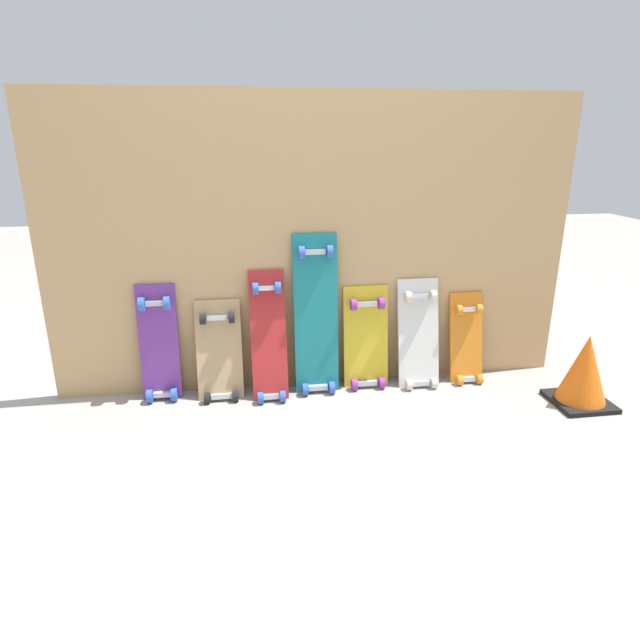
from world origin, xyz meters
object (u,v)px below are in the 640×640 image
at_px(skateboard_purple, 159,349).
at_px(skateboard_yellow, 366,343).
at_px(skateboard_natural, 219,357).
at_px(skateboard_white, 419,340).
at_px(skateboard_orange, 467,344).
at_px(traffic_cone, 584,371).
at_px(skateboard_red, 269,342).
at_px(skateboard_teal, 316,321).

height_order(skateboard_purple, skateboard_yellow, skateboard_purple).
xyz_separation_m(skateboard_natural, skateboard_white, (1.05, -0.00, 0.03)).
height_order(skateboard_yellow, skateboard_orange, skateboard_yellow).
bearing_deg(traffic_cone, skateboard_orange, 141.19).
height_order(skateboard_natural, skateboard_orange, skateboard_natural).
bearing_deg(skateboard_purple, traffic_cone, -10.68).
bearing_deg(skateboard_yellow, skateboard_red, -175.15).
relative_size(skateboard_natural, skateboard_teal, 0.64).
bearing_deg(skateboard_natural, skateboard_purple, 174.44).
relative_size(skateboard_teal, skateboard_yellow, 1.46).
bearing_deg(skateboard_red, skateboard_purple, 174.64).
bearing_deg(skateboard_yellow, skateboard_white, -4.55).
relative_size(skateboard_white, skateboard_orange, 1.15).
relative_size(skateboard_purple, skateboard_white, 1.02).
bearing_deg(skateboard_yellow, skateboard_natural, -178.41).
bearing_deg(skateboard_teal, skateboard_orange, -0.55).
xyz_separation_m(skateboard_red, traffic_cone, (1.53, -0.34, -0.11)).
distance_m(skateboard_teal, skateboard_yellow, 0.30).
bearing_deg(skateboard_teal, skateboard_white, -1.52).
bearing_deg(skateboard_natural, traffic_cone, -11.51).
xyz_separation_m(skateboard_teal, skateboard_white, (0.55, -0.01, -0.13)).
bearing_deg(skateboard_red, skateboard_yellow, 4.85).
xyz_separation_m(skateboard_white, traffic_cone, (0.73, -0.36, -0.07)).
xyz_separation_m(skateboard_white, skateboard_orange, (0.28, 0.01, -0.04)).
xyz_separation_m(skateboard_red, skateboard_orange, (1.07, 0.03, -0.08)).
distance_m(skateboard_natural, skateboard_orange, 1.32).
xyz_separation_m(skateboard_purple, skateboard_orange, (1.62, -0.02, -0.06)).
bearing_deg(skateboard_orange, skateboard_red, -178.50).
distance_m(skateboard_natural, skateboard_white, 1.05).
bearing_deg(skateboard_yellow, skateboard_orange, -1.62).
height_order(skateboard_purple, skateboard_teal, skateboard_teal).
xyz_separation_m(skateboard_purple, skateboard_white, (1.34, -0.03, -0.02)).
distance_m(skateboard_purple, skateboard_teal, 0.80).
height_order(skateboard_red, skateboard_teal, skateboard_teal).
relative_size(skateboard_natural, skateboard_red, 0.80).
relative_size(skateboard_purple, skateboard_teal, 0.74).
relative_size(skateboard_red, skateboard_white, 1.12).
bearing_deg(skateboard_orange, skateboard_natural, -179.76).
height_order(skateboard_natural, skateboard_red, skateboard_red).
distance_m(skateboard_white, skateboard_orange, 0.28).
relative_size(skateboard_orange, traffic_cone, 1.51).
distance_m(skateboard_natural, skateboard_red, 0.26).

